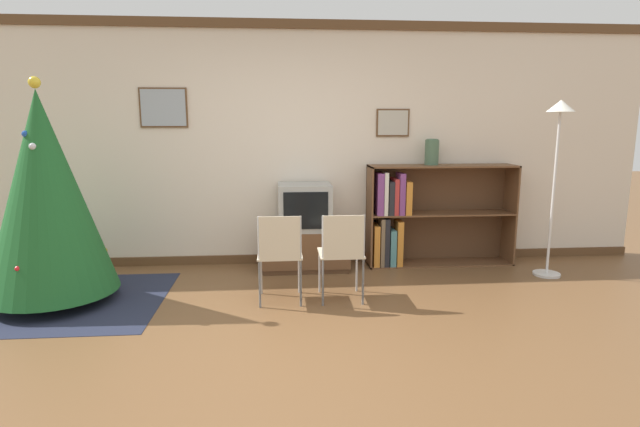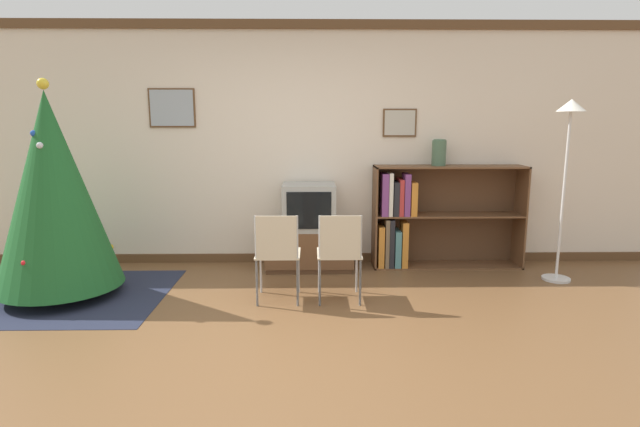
{
  "view_description": "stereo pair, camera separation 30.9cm",
  "coord_description": "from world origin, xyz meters",
  "px_view_note": "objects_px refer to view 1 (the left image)",
  "views": [
    {
      "loc": [
        -0.05,
        -3.42,
        1.62
      ],
      "look_at": [
        0.33,
        1.22,
        0.76
      ],
      "focal_mm": 28.0,
      "sensor_mm": 36.0,
      "label": 1
    },
    {
      "loc": [
        0.26,
        -3.43,
        1.62
      ],
      "look_at": [
        0.33,
        1.22,
        0.76
      ],
      "focal_mm": 28.0,
      "sensor_mm": 36.0,
      "label": 2
    }
  ],
  "objects_px": {
    "folding_chair_left": "(280,253)",
    "christmas_tree": "(46,194)",
    "standing_lamp": "(558,143)",
    "tv_console": "(305,249)",
    "bookshelf": "(415,217)",
    "folding_chair_right": "(342,251)",
    "vase": "(432,152)",
    "television": "(305,207)"
  },
  "relations": [
    {
      "from": "folding_chair_left",
      "to": "christmas_tree",
      "type": "bearing_deg",
      "value": 174.54
    },
    {
      "from": "christmas_tree",
      "to": "standing_lamp",
      "type": "distance_m",
      "value": 4.91
    },
    {
      "from": "christmas_tree",
      "to": "tv_console",
      "type": "bearing_deg",
      "value": 20.51
    },
    {
      "from": "tv_console",
      "to": "christmas_tree",
      "type": "bearing_deg",
      "value": -159.49
    },
    {
      "from": "bookshelf",
      "to": "standing_lamp",
      "type": "bearing_deg",
      "value": -22.18
    },
    {
      "from": "folding_chair_right",
      "to": "standing_lamp",
      "type": "bearing_deg",
      "value": 14.76
    },
    {
      "from": "vase",
      "to": "christmas_tree",
      "type": "bearing_deg",
      "value": -165.37
    },
    {
      "from": "folding_chair_left",
      "to": "standing_lamp",
      "type": "xyz_separation_m",
      "value": [
        2.84,
        0.6,
        0.93
      ]
    },
    {
      "from": "vase",
      "to": "television",
      "type": "bearing_deg",
      "value": -175.42
    },
    {
      "from": "tv_console",
      "to": "folding_chair_right",
      "type": "relative_size",
      "value": 1.17
    },
    {
      "from": "christmas_tree",
      "to": "vase",
      "type": "xyz_separation_m",
      "value": [
        3.75,
        0.98,
        0.29
      ]
    },
    {
      "from": "tv_console",
      "to": "folding_chair_right",
      "type": "xyz_separation_m",
      "value": [
        0.28,
        -1.06,
        0.25
      ]
    },
    {
      "from": "television",
      "to": "tv_console",
      "type": "bearing_deg",
      "value": 90.0
    },
    {
      "from": "christmas_tree",
      "to": "tv_console",
      "type": "relative_size",
      "value": 2.07
    },
    {
      "from": "folding_chair_left",
      "to": "television",
      "type": "bearing_deg",
      "value": 75.25
    },
    {
      "from": "television",
      "to": "standing_lamp",
      "type": "distance_m",
      "value": 2.7
    },
    {
      "from": "tv_console",
      "to": "standing_lamp",
      "type": "xyz_separation_m",
      "value": [
        2.57,
        -0.46,
        1.18
      ]
    },
    {
      "from": "standing_lamp",
      "to": "vase",
      "type": "bearing_deg",
      "value": 153.29
    },
    {
      "from": "television",
      "to": "folding_chair_left",
      "type": "xyz_separation_m",
      "value": [
        -0.28,
        -1.06,
        -0.23
      ]
    },
    {
      "from": "television",
      "to": "vase",
      "type": "height_order",
      "value": "vase"
    },
    {
      "from": "tv_console",
      "to": "folding_chair_left",
      "type": "xyz_separation_m",
      "value": [
        -0.28,
        -1.06,
        0.25
      ]
    },
    {
      "from": "folding_chair_right",
      "to": "bookshelf",
      "type": "xyz_separation_m",
      "value": [
        0.98,
        1.14,
        0.08
      ]
    },
    {
      "from": "tv_console",
      "to": "television",
      "type": "bearing_deg",
      "value": -90.0
    },
    {
      "from": "vase",
      "to": "tv_console",
      "type": "bearing_deg",
      "value": -175.52
    },
    {
      "from": "christmas_tree",
      "to": "vase",
      "type": "height_order",
      "value": "christmas_tree"
    },
    {
      "from": "television",
      "to": "standing_lamp",
      "type": "height_order",
      "value": "standing_lamp"
    },
    {
      "from": "television",
      "to": "standing_lamp",
      "type": "xyz_separation_m",
      "value": [
        2.57,
        -0.45,
        0.71
      ]
    },
    {
      "from": "christmas_tree",
      "to": "folding_chair_right",
      "type": "bearing_deg",
      "value": -4.29
    },
    {
      "from": "bookshelf",
      "to": "folding_chair_left",
      "type": "bearing_deg",
      "value": -143.41
    },
    {
      "from": "bookshelf",
      "to": "vase",
      "type": "bearing_deg",
      "value": 11.04
    },
    {
      "from": "tv_console",
      "to": "television",
      "type": "height_order",
      "value": "television"
    },
    {
      "from": "folding_chair_left",
      "to": "vase",
      "type": "relative_size",
      "value": 2.83
    },
    {
      "from": "tv_console",
      "to": "television",
      "type": "xyz_separation_m",
      "value": [
        -0.0,
        -0.0,
        0.47
      ]
    },
    {
      "from": "christmas_tree",
      "to": "folding_chair_right",
      "type": "distance_m",
      "value": 2.65
    },
    {
      "from": "standing_lamp",
      "to": "bookshelf",
      "type": "bearing_deg",
      "value": 157.82
    },
    {
      "from": "christmas_tree",
      "to": "vase",
      "type": "distance_m",
      "value": 3.88
    },
    {
      "from": "christmas_tree",
      "to": "tv_console",
      "type": "xyz_separation_m",
      "value": [
        2.31,
        0.87,
        -0.77
      ]
    },
    {
      "from": "folding_chair_right",
      "to": "standing_lamp",
      "type": "height_order",
      "value": "standing_lamp"
    },
    {
      "from": "standing_lamp",
      "to": "tv_console",
      "type": "bearing_deg",
      "value": 169.89
    },
    {
      "from": "folding_chair_right",
      "to": "television",
      "type": "bearing_deg",
      "value": 104.75
    },
    {
      "from": "folding_chair_left",
      "to": "standing_lamp",
      "type": "relative_size",
      "value": 0.45
    },
    {
      "from": "vase",
      "to": "standing_lamp",
      "type": "relative_size",
      "value": 0.16
    }
  ]
}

